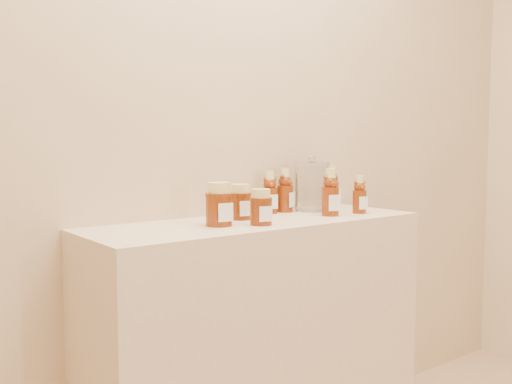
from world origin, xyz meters
TOP-DOWN VIEW (x-y plane):
  - wall_back at (0.00, 1.75)m, footprint 3.50×0.02m
  - display_table at (0.00, 1.55)m, footprint 1.20×0.40m
  - bear_bottle_back_left at (0.15, 1.68)m, footprint 0.08×0.08m
  - bear_bottle_back_mid at (0.22, 1.68)m, footprint 0.08×0.08m
  - bear_bottle_back_right at (0.47, 1.68)m, footprint 0.07×0.07m
  - bear_bottle_front_left at (0.28, 1.49)m, footprint 0.08×0.08m
  - bear_bottle_front_right at (0.42, 1.48)m, footprint 0.07×0.07m
  - honey_jar_left at (-0.18, 1.53)m, footprint 0.09×0.09m
  - honey_jar_back at (-0.03, 1.61)m, footprint 0.09×0.09m
  - honey_jar_front at (-0.06, 1.46)m, footprint 0.09×0.09m
  - glass_canister at (0.33, 1.64)m, footprint 0.17×0.17m

SIDE VIEW (x-z plane):
  - display_table at x=0.00m, z-range 0.00..0.90m
  - honey_jar_front at x=-0.06m, z-range 0.90..1.02m
  - honey_jar_back at x=-0.03m, z-range 0.90..1.02m
  - honey_jar_left at x=-0.18m, z-range 0.90..1.04m
  - bear_bottle_front_right at x=0.42m, z-range 0.90..1.06m
  - bear_bottle_back_left at x=0.15m, z-range 0.90..1.08m
  - bear_bottle_back_mid at x=0.22m, z-range 0.90..1.09m
  - bear_bottle_front_left at x=0.28m, z-range 0.90..1.09m
  - bear_bottle_back_right at x=0.47m, z-range 0.90..1.09m
  - glass_canister at x=0.33m, z-range 0.90..1.11m
  - wall_back at x=0.00m, z-range 0.00..2.70m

